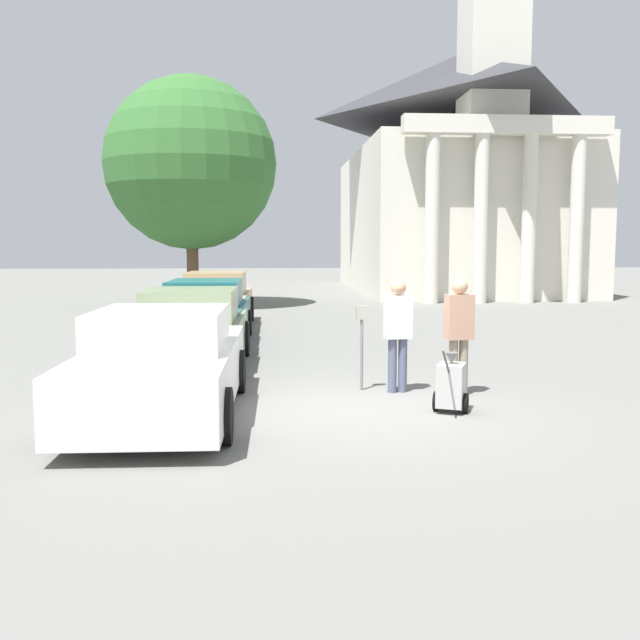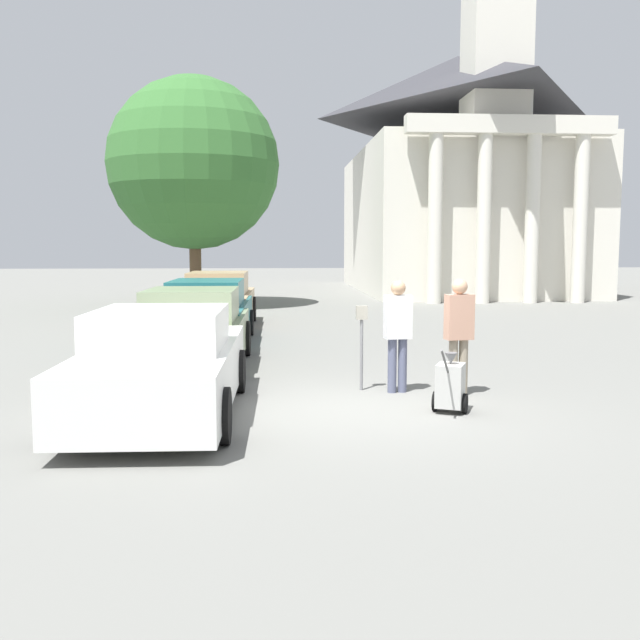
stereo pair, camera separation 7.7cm
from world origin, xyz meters
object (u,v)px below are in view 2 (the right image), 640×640
person_worker (398,329)px  church (458,163)px  parked_car_teal (208,315)px  person_supervisor (459,329)px  parked_car_tan (219,302)px  parked_car_sage (193,331)px  parking_meter (362,332)px  equipment_cart (450,385)px  parked_car_white (163,366)px

person_worker → church: church is taller
parked_car_teal → person_worker: bearing=-57.2°
person_supervisor → parked_car_teal: bearing=-62.9°
parked_car_tan → person_supervisor: size_ratio=2.71×
parked_car_sage → person_worker: 4.27m
parking_meter → person_supervisor: (1.45, -0.51, 0.09)m
parking_meter → church: bearing=72.0°
person_supervisor → church: size_ratio=0.07×
parking_meter → equipment_cart: size_ratio=1.37×
parked_car_white → parked_car_tan: bearing=91.1°
person_worker → parked_car_tan: bearing=-76.6°
church → equipment_cart: bearing=-104.8°
person_worker → equipment_cart: 1.61m
parked_car_white → equipment_cart: parked_car_white is taller
parked_car_white → person_supervisor: size_ratio=2.64×
parked_car_tan → parking_meter: 9.38m
parking_meter → person_worker: size_ratio=0.77×
parked_car_sage → church: bearing=65.0°
person_worker → person_supervisor: size_ratio=0.98×
parked_car_white → equipment_cart: 3.98m
parked_car_teal → parked_car_tan: bearing=91.1°
parking_meter → person_supervisor: 1.54m
parked_car_tan → person_worker: bearing=-68.1°
parked_car_tan → parking_meter: parked_car_tan is taller
parked_car_tan → person_supervisor: person_supervisor is taller
parked_car_sage → parked_car_tan: 6.66m
parked_car_white → parking_meter: bearing=28.8°
church → parked_car_white: bearing=-112.7°
parked_car_tan → person_supervisor: bearing=-64.0°
church → person_supervisor: bearing=-104.6°
person_supervisor → equipment_cart: bearing=60.6°
person_supervisor → equipment_cart: person_supervisor is taller
parked_car_sage → parked_car_tan: (-0.00, 6.66, 0.03)m
parking_meter → church: (7.90, 24.30, 5.40)m
parking_meter → parked_car_white: bearing=-152.4°
parked_car_sage → person_worker: (3.47, -2.47, 0.32)m
parked_car_teal → person_worker: person_worker is taller
parked_car_white → person_worker: person_worker is taller
parked_car_teal → equipment_cart: 8.06m
person_worker → person_supervisor: (0.90, -0.30, 0.02)m
parked_car_tan → church: church is taller
parked_car_white → church: church is taller
church → parking_meter: bearing=-108.0°
parked_car_tan → person_supervisor: 10.39m
person_supervisor → equipment_cart: size_ratio=1.82×
church → parked_car_teal: bearing=-119.8°
parked_car_white → equipment_cart: size_ratio=4.81×
parked_car_teal → parked_car_tan: size_ratio=1.08×
parked_car_white → parked_car_teal: parked_car_teal is taller
parked_car_white → person_supervisor: (4.37, 1.02, 0.35)m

